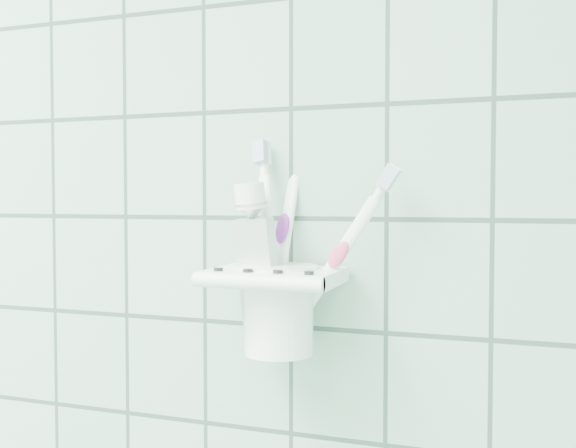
% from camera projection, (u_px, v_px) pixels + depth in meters
% --- Properties ---
extents(holder_bracket, '(0.12, 0.10, 0.04)m').
position_uv_depth(holder_bracket, '(276.00, 278.00, 0.59)').
color(holder_bracket, white).
rests_on(holder_bracket, wall_back).
extents(cup, '(0.07, 0.07, 0.08)m').
position_uv_depth(cup, '(279.00, 305.00, 0.59)').
color(cup, white).
rests_on(cup, holder_bracket).
extents(toothbrush_pink, '(0.04, 0.06, 0.20)m').
position_uv_depth(toothbrush_pink, '(270.00, 237.00, 0.57)').
color(toothbrush_pink, white).
rests_on(toothbrush_pink, cup).
extents(toothbrush_blue, '(0.03, 0.07, 0.21)m').
position_uv_depth(toothbrush_blue, '(268.00, 228.00, 0.59)').
color(toothbrush_blue, white).
rests_on(toothbrush_blue, cup).
extents(toothbrush_orange, '(0.09, 0.02, 0.18)m').
position_uv_depth(toothbrush_orange, '(284.00, 239.00, 0.59)').
color(toothbrush_orange, white).
rests_on(toothbrush_orange, cup).
extents(toothpaste_tube, '(0.05, 0.04, 0.15)m').
position_uv_depth(toothpaste_tube, '(265.00, 251.00, 0.60)').
color(toothpaste_tube, silver).
rests_on(toothpaste_tube, cup).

